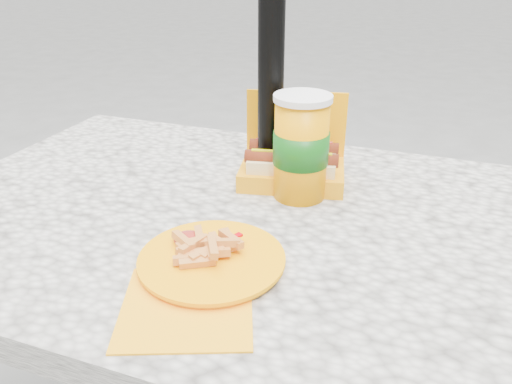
% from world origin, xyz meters
% --- Properties ---
extents(picnic_table, '(1.20, 0.80, 0.75)m').
position_xyz_m(picnic_table, '(0.00, 0.00, 0.64)').
color(picnic_table, beige).
rests_on(picnic_table, ground).
extents(hotdog_box, '(0.23, 0.18, 0.17)m').
position_xyz_m(hotdog_box, '(0.05, 0.16, 0.79)').
color(hotdog_box, '#FF9C00').
rests_on(hotdog_box, picnic_table).
extents(fries_plate, '(0.23, 0.32, 0.04)m').
position_xyz_m(fries_plate, '(0.02, -0.18, 0.76)').
color(fries_plate, '#FFA410').
rests_on(fries_plate, picnic_table).
extents(soda_cup, '(0.11, 0.11, 0.20)m').
position_xyz_m(soda_cup, '(0.08, 0.10, 0.85)').
color(soda_cup, '#FF9B00').
rests_on(soda_cup, picnic_table).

